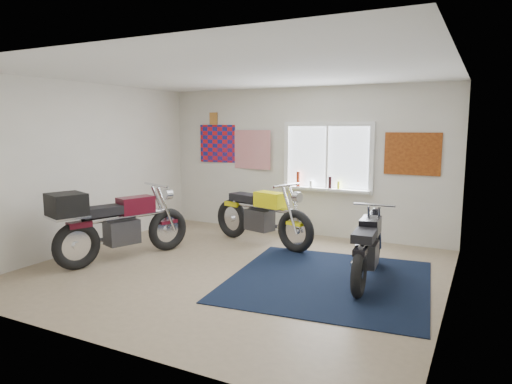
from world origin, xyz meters
The scene contains 10 objects.
ground centered at (0.00, 0.00, 0.00)m, with size 5.50×5.50×0.00m, color #9E896B.
room_shell centered at (0.00, 0.00, 1.64)m, with size 5.50×5.50×5.50m.
navy_rug centered at (1.31, 0.16, 0.01)m, with size 2.50×2.60×0.01m, color black.
window_assembly centered at (0.50, 2.47, 1.37)m, with size 1.66×0.17×1.26m.
oil_bottles centered at (0.27, 2.40, 1.01)m, with size 0.83×0.07×0.28m.
flag_display centered at (-1.90, 2.48, 2.15)m, with size 1.60×0.10×1.17m.
triumph_poster centered at (1.95, 2.48, 1.55)m, with size 0.90×0.03×0.70m, color #A54C14.
yellow_triumph centered at (-0.30, 1.44, 0.48)m, with size 2.11×0.82×1.09m.
black_chrome_bike centered at (1.75, 0.40, 0.42)m, with size 0.57×1.85×0.95m.
maroon_tourer centered at (-1.81, -0.45, 0.58)m, with size 1.09×2.14×1.11m.
Camera 1 is at (3.08, -5.37, 2.01)m, focal length 32.00 mm.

